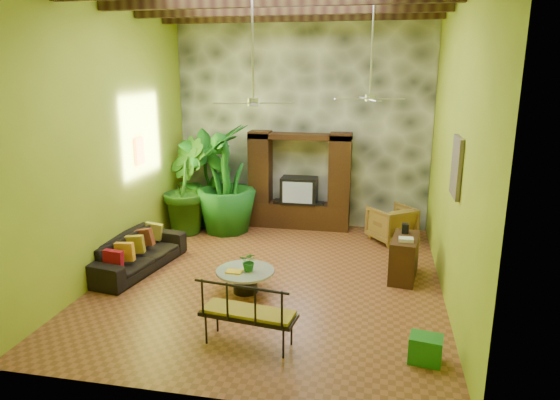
% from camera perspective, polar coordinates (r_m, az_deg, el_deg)
% --- Properties ---
extents(ground, '(7.00, 7.00, 0.00)m').
position_cam_1_polar(ground, '(9.25, -0.96, -8.91)').
color(ground, brown).
rests_on(ground, ground).
extents(back_wall, '(6.00, 0.02, 5.00)m').
position_cam_1_polar(back_wall, '(11.98, 2.58, 8.93)').
color(back_wall, '#93AC27').
rests_on(back_wall, ground).
extents(left_wall, '(0.02, 7.00, 5.00)m').
position_cam_1_polar(left_wall, '(9.65, -18.85, 6.75)').
color(left_wall, '#93AC27').
rests_on(left_wall, ground).
extents(right_wall, '(0.02, 7.00, 5.00)m').
position_cam_1_polar(right_wall, '(8.45, 19.37, 5.67)').
color(right_wall, '#93AC27').
rests_on(right_wall, ground).
extents(stone_accent_wall, '(5.98, 0.10, 4.98)m').
position_cam_1_polar(stone_accent_wall, '(11.92, 2.53, 8.90)').
color(stone_accent_wall, '#3E4046').
rests_on(stone_accent_wall, ground).
extents(ceiling_beams, '(5.95, 5.36, 0.22)m').
position_cam_1_polar(ceiling_beams, '(8.54, -1.11, 21.93)').
color(ceiling_beams, '#382711').
rests_on(ceiling_beams, ceiling).
extents(entertainment_center, '(2.40, 0.55, 2.30)m').
position_cam_1_polar(entertainment_center, '(11.88, 2.22, 1.37)').
color(entertainment_center, '#331A0E').
rests_on(entertainment_center, ground).
extents(ceiling_fan_front, '(1.28, 1.28, 1.86)m').
position_cam_1_polar(ceiling_fan_front, '(8.13, -3.09, 12.54)').
color(ceiling_fan_front, '#BCBDC2').
rests_on(ceiling_fan_front, ceiling).
extents(ceiling_fan_back, '(1.28, 1.28, 1.86)m').
position_cam_1_polar(ceiling_fan_back, '(9.48, 10.28, 12.65)').
color(ceiling_fan_back, '#BCBDC2').
rests_on(ceiling_fan_back, ceiling).
extents(wall_art_mask, '(0.06, 0.32, 0.55)m').
position_cam_1_polar(wall_art_mask, '(10.55, -15.80, 5.41)').
color(wall_art_mask, gold).
rests_on(wall_art_mask, left_wall).
extents(wall_art_painting, '(0.06, 0.70, 0.90)m').
position_cam_1_polar(wall_art_painting, '(7.89, 19.53, 3.58)').
color(wall_art_painting, '#255787').
rests_on(wall_art_painting, right_wall).
extents(sofa, '(1.23, 2.36, 0.66)m').
position_cam_1_polar(sofa, '(9.91, -16.16, -5.83)').
color(sofa, black).
rests_on(sofa, ground).
extents(wicker_armchair, '(1.20, 1.20, 0.79)m').
position_cam_1_polar(wicker_armchair, '(11.32, 12.63, -2.65)').
color(wicker_armchair, olive).
rests_on(wicker_armchair, ground).
extents(tall_plant_a, '(1.49, 1.40, 2.35)m').
position_cam_1_polar(tall_plant_a, '(11.96, -8.35, 2.34)').
color(tall_plant_a, '#1B691D').
rests_on(tall_plant_a, ground).
extents(tall_plant_b, '(1.41, 1.52, 2.20)m').
position_cam_1_polar(tall_plant_b, '(11.71, -10.91, 1.59)').
color(tall_plant_b, '#235616').
rests_on(tall_plant_b, ground).
extents(tall_plant_c, '(1.61, 1.61, 2.52)m').
position_cam_1_polar(tall_plant_c, '(11.55, -6.26, 2.41)').
color(tall_plant_c, '#19601D').
rests_on(tall_plant_c, ground).
extents(coffee_table, '(1.00, 1.00, 0.40)m').
position_cam_1_polar(coffee_table, '(8.64, -3.98, -8.87)').
color(coffee_table, black).
rests_on(coffee_table, ground).
extents(centerpiece_plant, '(0.32, 0.28, 0.34)m').
position_cam_1_polar(centerpiece_plant, '(8.48, -3.53, -7.01)').
color(centerpiece_plant, '#195C18').
rests_on(centerpiece_plant, coffee_table).
extents(yellow_tray, '(0.27, 0.20, 0.03)m').
position_cam_1_polar(yellow_tray, '(8.50, -5.27, -8.15)').
color(yellow_tray, yellow).
rests_on(yellow_tray, coffee_table).
extents(iron_bench, '(1.38, 0.66, 0.57)m').
position_cam_1_polar(iron_bench, '(6.92, -3.81, -12.50)').
color(iron_bench, black).
rests_on(iron_bench, ground).
extents(side_console, '(0.58, 1.03, 0.78)m').
position_cam_1_polar(side_console, '(9.38, 13.99, -6.43)').
color(side_console, '#3B2512').
rests_on(side_console, ground).
extents(green_bin, '(0.46, 0.38, 0.36)m').
position_cam_1_polar(green_bin, '(7.03, 16.29, -16.03)').
color(green_bin, '#1E7237').
rests_on(green_bin, ground).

